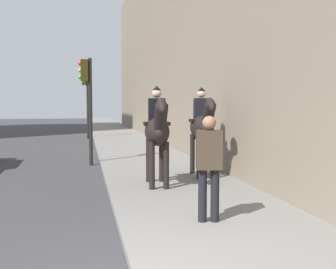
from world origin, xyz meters
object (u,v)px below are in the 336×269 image
mounted_horse_near (157,130)px  traffic_light_near_curb (87,93)px  pedestrian_greeting (209,161)px  mounted_horse_far (202,126)px  traffic_light_far_curb (86,95)px

mounted_horse_near → traffic_light_near_curb: 4.79m
pedestrian_greeting → mounted_horse_far: bearing=-5.4°
mounted_horse_far → traffic_light_far_curb: 14.75m
mounted_horse_near → pedestrian_greeting: 3.07m
traffic_light_near_curb → mounted_horse_near: bearing=-161.0°
mounted_horse_far → traffic_light_far_curb: (14.41, 2.89, 1.19)m
mounted_horse_far → mounted_horse_near: bearing=-50.0°
traffic_light_far_curb → mounted_horse_far: bearing=-168.6°
mounted_horse_far → traffic_light_near_curb: size_ratio=0.67×
mounted_horse_near → mounted_horse_far: (0.99, -1.37, 0.02)m
traffic_light_near_curb → traffic_light_far_curb: traffic_light_far_curb is taller
pedestrian_greeting → mounted_horse_near: bearing=15.1°
pedestrian_greeting → traffic_light_near_curb: size_ratio=0.48×
mounted_horse_near → traffic_light_near_curb: (4.44, 1.53, 0.96)m
mounted_horse_far → traffic_light_far_curb: size_ratio=0.60×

